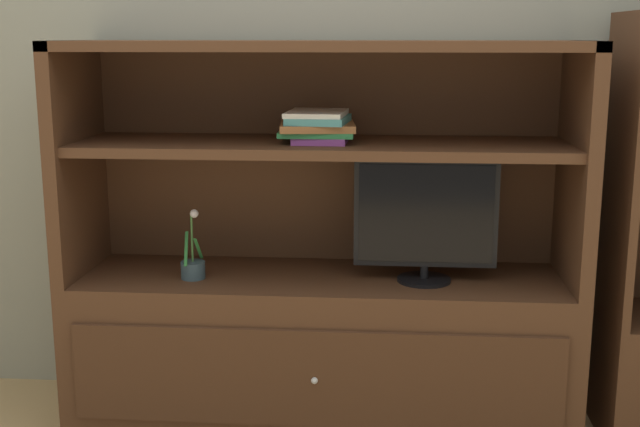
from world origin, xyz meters
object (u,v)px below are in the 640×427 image
(media_console, at_px, (321,309))
(potted_plant, at_px, (193,266))
(tv_monitor, at_px, (426,219))
(magazine_stack, at_px, (318,127))

(media_console, distance_m, potted_plant, 0.51)
(tv_monitor, bearing_deg, magazine_stack, 173.79)
(potted_plant, height_order, magazine_stack, magazine_stack)
(media_console, distance_m, tv_monitor, 0.53)
(media_console, bearing_deg, magazine_stack, -154.52)
(media_console, bearing_deg, potted_plant, -170.39)
(tv_monitor, bearing_deg, media_console, 172.82)
(media_console, xyz_separation_m, tv_monitor, (0.38, -0.05, 0.37))
(media_console, relative_size, potted_plant, 7.21)
(tv_monitor, height_order, potted_plant, tv_monitor)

